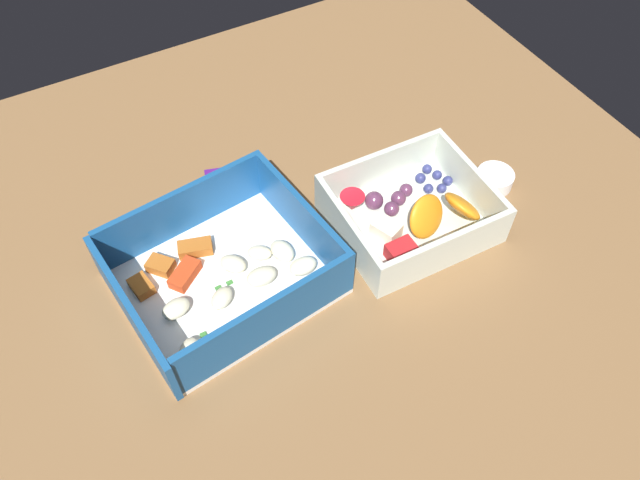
% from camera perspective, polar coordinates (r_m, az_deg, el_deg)
% --- Properties ---
extents(table_surface, '(0.80, 0.80, 0.02)m').
position_cam_1_polar(table_surface, '(0.63, 0.83, -1.49)').
color(table_surface, brown).
rests_on(table_surface, ground).
extents(pasta_container, '(0.21, 0.18, 0.06)m').
position_cam_1_polar(pasta_container, '(0.59, -8.95, -2.98)').
color(pasta_container, white).
rests_on(pasta_container, table_surface).
extents(fruit_bowl, '(0.16, 0.14, 0.05)m').
position_cam_1_polar(fruit_bowl, '(0.64, 8.39, 2.50)').
color(fruit_bowl, silver).
rests_on(fruit_bowl, table_surface).
extents(candy_bar, '(0.07, 0.04, 0.01)m').
position_cam_1_polar(candy_bar, '(0.69, -7.60, 5.81)').
color(candy_bar, '#51197A').
rests_on(candy_bar, table_surface).
extents(paper_cup_liner, '(0.04, 0.04, 0.02)m').
position_cam_1_polar(paper_cup_liner, '(0.70, 15.80, 5.43)').
color(paper_cup_liner, white).
rests_on(paper_cup_liner, table_surface).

